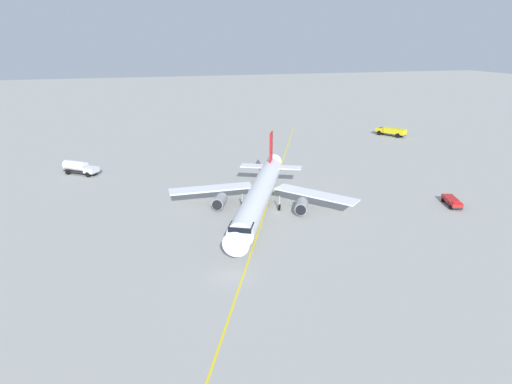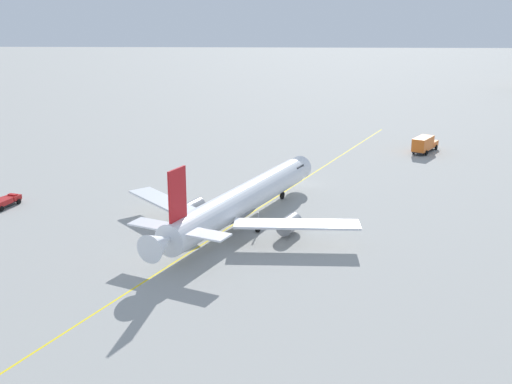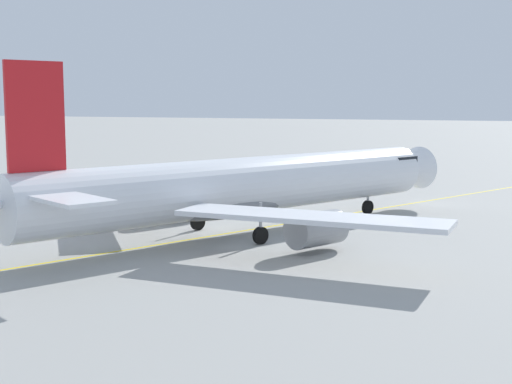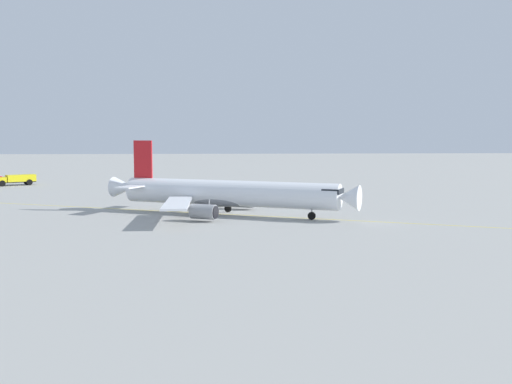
# 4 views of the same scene
# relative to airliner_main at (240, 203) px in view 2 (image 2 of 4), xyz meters

# --- Properties ---
(ground_plane) EXTENTS (600.00, 600.00, 0.00)m
(ground_plane) POSITION_rel_airliner_main_xyz_m (1.73, -0.55, -3.12)
(ground_plane) COLOR #9E9E99
(airliner_main) EXTENTS (30.51, 37.05, 10.97)m
(airliner_main) POSITION_rel_airliner_main_xyz_m (0.00, 0.00, 0.00)
(airliner_main) COLOR white
(airliner_main) RESTS_ON ground_plane
(ops_pickup_truck) EXTENTS (3.45, 5.71, 1.41)m
(ops_pickup_truck) POSITION_rel_airliner_main_xyz_m (33.76, -6.65, -2.31)
(ops_pickup_truck) COLOR #232326
(ops_pickup_truck) RESTS_ON ground_plane
(catering_truck_truck) EXTENTS (6.41, 8.28, 3.10)m
(catering_truck_truck) POSITION_rel_airliner_main_xyz_m (-32.76, -42.40, -1.45)
(catering_truck_truck) COLOR #232326
(catering_truck_truck) RESTS_ON ground_plane
(taxiway_centreline) EXTENTS (60.76, 134.40, 0.01)m
(taxiway_centreline) POSITION_rel_airliner_main_xyz_m (2.13, 2.46, -3.12)
(taxiway_centreline) COLOR yellow
(taxiway_centreline) RESTS_ON ground_plane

